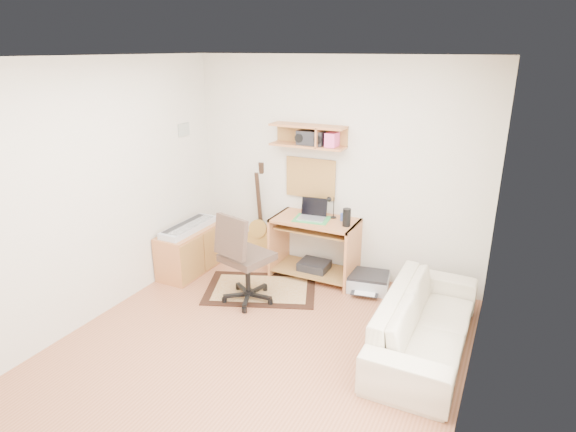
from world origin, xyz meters
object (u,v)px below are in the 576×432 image
at_px(task_chair, 247,257).
at_px(printer, 367,282).
at_px(desk, 315,248).
at_px(cabinet, 190,251).
at_px(sofa, 426,313).

distance_m(task_chair, printer, 1.46).
xyz_separation_m(desk, cabinet, (-1.46, -0.53, -0.10)).
xyz_separation_m(cabinet, sofa, (2.96, -0.38, 0.09)).
distance_m(printer, sofa, 1.24).
distance_m(cabinet, printer, 2.21).
distance_m(desk, sofa, 1.76).
xyz_separation_m(desk, sofa, (1.50, -0.91, -0.01)).
bearing_deg(desk, task_chair, -116.30).
height_order(task_chair, cabinet, task_chair).
relative_size(desk, cabinet, 1.11).
xyz_separation_m(cabinet, printer, (2.14, 0.51, -0.19)).
xyz_separation_m(task_chair, printer, (1.11, 0.84, -0.44)).
height_order(desk, cabinet, desk).
height_order(desk, printer, desk).
relative_size(cabinet, printer, 1.85).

